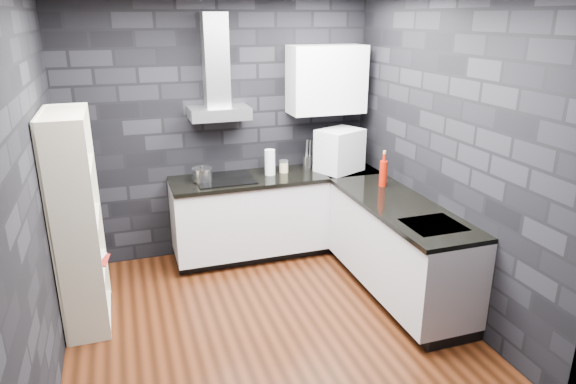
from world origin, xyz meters
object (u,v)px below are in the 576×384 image
utensil_crock (308,162)px  fruit_bowl (76,221)px  pot (202,175)px  appliance_garage (340,150)px  glass_vase (270,162)px  storage_jar (284,167)px  red_bottle (383,174)px  bookshelf (77,222)px

utensil_crock → fruit_bowl: utensil_crock is taller
pot → appliance_garage: size_ratio=0.43×
pot → fruit_bowl: size_ratio=0.85×
glass_vase → fruit_bowl: glass_vase is taller
storage_jar → red_bottle: size_ratio=0.46×
storage_jar → fruit_bowl: storage_jar is taller
pot → storage_jar: pot is taller
pot → bookshelf: 1.37m
storage_jar → fruit_bowl: (-2.02, -0.87, -0.02)m
glass_vase → fruit_bowl: size_ratio=1.18×
pot → fruit_bowl: 1.41m
red_bottle → appliance_garage: bearing=107.6°
appliance_garage → bookshelf: 2.70m
pot → appliance_garage: appliance_garage is taller
pot → glass_vase: size_ratio=0.72×
storage_jar → utensil_crock: utensil_crock is taller
glass_vase → appliance_garage: appliance_garage is taller
glass_vase → red_bottle: glass_vase is taller
red_bottle → bookshelf: bookshelf is taller
appliance_garage → bookshelf: size_ratio=0.25×
utensil_crock → red_bottle: bearing=-58.8°
pot → fruit_bowl: bearing=-144.4°
red_bottle → bookshelf: (-2.80, -0.04, -0.13)m
utensil_crock → bookshelf: (-2.32, -0.85, -0.07)m
pot → storage_jar: bearing=3.1°
pot → fruit_bowl: pot is taller
utensil_crock → red_bottle: size_ratio=0.55×
appliance_garage → red_bottle: bearing=-97.0°
utensil_crock → bookshelf: bookshelf is taller
appliance_garage → bookshelf: (-2.61, -0.66, -0.22)m
storage_jar → red_bottle: red_bottle is taller
appliance_garage → fruit_bowl: 2.72m
storage_jar → utensil_crock: (0.29, 0.06, 0.01)m
storage_jar → fruit_bowl: 2.20m
pot → red_bottle: 1.80m
pot → appliance_garage: (1.46, -0.08, 0.16)m
pot → red_bottle: bearing=-22.8°
glass_vase → red_bottle: bearing=-37.0°
storage_jar → bookshelf: 2.17m
storage_jar → red_bottle: (0.78, -0.75, 0.07)m
utensil_crock → storage_jar: bearing=-168.7°
utensil_crock → bookshelf: bearing=-159.9°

